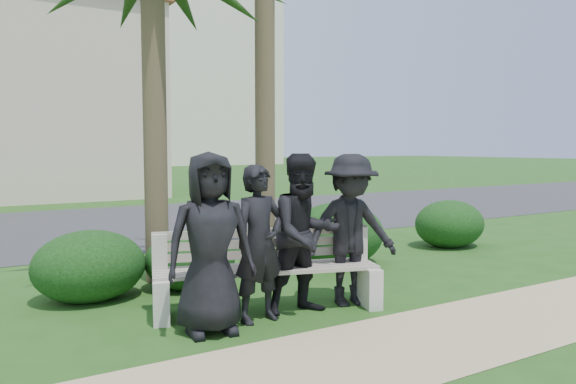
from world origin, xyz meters
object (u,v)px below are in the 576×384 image
man_a (210,243)px  man_b (259,244)px  park_bench (267,276)px  man_c (305,234)px  man_d (351,230)px

man_a → man_b: man_a is taller
park_bench → man_c: 0.66m
park_bench → man_b: (-0.24, -0.28, 0.44)m
park_bench → man_d: man_d is taller
man_c → man_d: size_ratio=1.00×
man_b → man_a: bearing=-179.3°
man_b → man_c: bearing=-7.7°
park_bench → man_d: 1.13m
park_bench → man_d: bearing=0.7°
park_bench → man_d: size_ratio=1.52×
park_bench → man_c: size_ratio=1.51×
man_a → man_b: size_ratio=1.09×
man_a → man_d: bearing=10.3°
man_b → park_bench: bearing=42.1°
man_a → man_b: 0.61m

